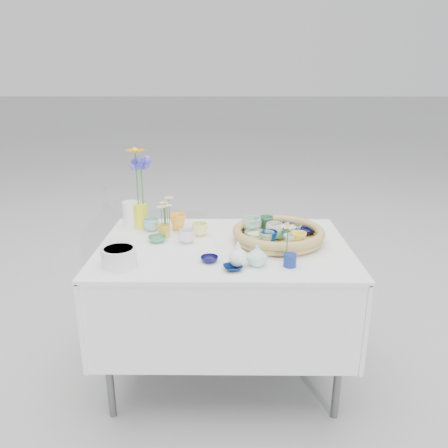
{
  "coord_description": "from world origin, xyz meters",
  "views": [
    {
      "loc": [
        0.02,
        -2.07,
        1.57
      ],
      "look_at": [
        0.0,
        0.02,
        0.87
      ],
      "focal_mm": 35.0,
      "sensor_mm": 36.0,
      "label": 1
    }
  ],
  "objects_px": {
    "bud_vase_seafoam": "(257,255)",
    "display_table": "(224,371)",
    "wicker_tray": "(278,235)",
    "tall_vase_yellow": "(141,216)"
  },
  "relations": [
    {
      "from": "bud_vase_seafoam",
      "to": "wicker_tray",
      "type": "bearing_deg",
      "value": 66.84
    },
    {
      "from": "bud_vase_seafoam",
      "to": "tall_vase_yellow",
      "type": "height_order",
      "value": "tall_vase_yellow"
    },
    {
      "from": "bud_vase_seafoam",
      "to": "display_table",
      "type": "bearing_deg",
      "value": 120.89
    },
    {
      "from": "display_table",
      "to": "wicker_tray",
      "type": "xyz_separation_m",
      "value": [
        0.28,
        0.05,
        0.8
      ]
    },
    {
      "from": "wicker_tray",
      "to": "bud_vase_seafoam",
      "type": "height_order",
      "value": "bud_vase_seafoam"
    },
    {
      "from": "wicker_tray",
      "to": "tall_vase_yellow",
      "type": "xyz_separation_m",
      "value": [
        -0.75,
        0.22,
        0.03
      ]
    },
    {
      "from": "bud_vase_seafoam",
      "to": "tall_vase_yellow",
      "type": "xyz_separation_m",
      "value": [
        -0.62,
        0.52,
        0.02
      ]
    },
    {
      "from": "display_table",
      "to": "wicker_tray",
      "type": "distance_m",
      "value": 0.85
    },
    {
      "from": "wicker_tray",
      "to": "display_table",
      "type": "bearing_deg",
      "value": -169.88
    },
    {
      "from": "display_table",
      "to": "wicker_tray",
      "type": "height_order",
      "value": "wicker_tray"
    }
  ]
}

